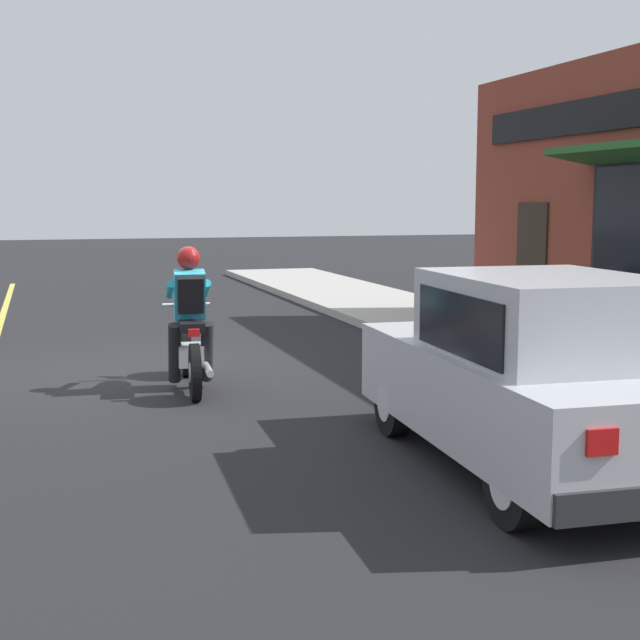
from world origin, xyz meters
name	(u,v)px	position (x,y,z in m)	size (l,w,h in m)	color
ground_plane	(134,370)	(0.00, 0.00, 0.00)	(80.00, 80.00, 0.00)	black
sidewalk_curb	(423,318)	(5.31, 3.00, 0.07)	(2.60, 22.00, 0.14)	#ADAAA3
motorcycle_with_rider	(190,329)	(0.51, -1.31, 0.68)	(0.60, 2.02, 1.62)	black
car_hatchback	(533,375)	(2.59, -5.22, 0.77)	(1.83, 3.86, 1.57)	black
trash_bin	(481,302)	(5.16, 0.56, 0.64)	(0.56, 0.56, 0.98)	#2D2D33
traffic_cone	(467,297)	(6.14, 2.95, 0.43)	(0.36, 0.36, 0.60)	black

